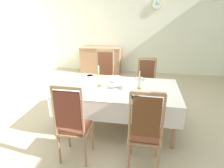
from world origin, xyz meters
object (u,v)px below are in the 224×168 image
object	(u,v)px
candlestick_west	(99,78)
spoon_secondary	(85,76)
chair_south_b	(145,131)
chair_north_b	(146,81)
candlestick_east	(139,82)
bowl_near_left	(106,77)
chair_north_a	(104,77)
bowl_near_right	(90,76)
bowl_far_left	(140,79)
bowl_far_right	(136,99)
mounted_clock	(157,4)
dining_table	(119,91)
spoon_primary	(101,78)
soup_tureen	(114,81)
sideboard	(101,60)
chair_south_a	(73,124)

from	to	relation	value
candlestick_west	spoon_secondary	xyz separation A→B (m)	(-0.42, 0.48, -0.15)
chair_south_b	chair_north_b	bearing A→B (deg)	90.00
candlestick_east	candlestick_west	bearing A→B (deg)	180.00
chair_south_b	bowl_near_left	distance (m)	1.68
chair_north_b	spoon_secondary	distance (m)	1.40
chair_north_a	spoon_secondary	world-z (taller)	chair_north_a
bowl_near_right	bowl_far_left	world-z (taller)	bowl_near_right
bowl_far_left	bowl_far_right	xyz separation A→B (m)	(-0.02, -0.96, 0.01)
bowl_far_right	mounted_clock	bearing A→B (deg)	84.92
candlestick_west	dining_table	bearing A→B (deg)	0.00
spoon_primary	mounted_clock	world-z (taller)	mounted_clock
soup_tureen	chair_north_a	bearing A→B (deg)	111.88
chair_south_b	sideboard	world-z (taller)	chair_south_b
chair_north_a	chair_north_b	distance (m)	0.98
spoon_primary	spoon_secondary	xyz separation A→B (m)	(-0.34, 0.02, 0.00)
chair_south_a	bowl_far_left	bearing A→B (deg)	60.56
soup_tureen	spoon_secondary	size ratio (longest dim) A/B	1.70
mounted_clock	chair_north_a	bearing A→B (deg)	-115.28
chair_south_b	chair_south_a	bearing A→B (deg)	-179.99
dining_table	sideboard	world-z (taller)	sideboard
dining_table	chair_south_b	bearing A→B (deg)	-64.17
chair_south_a	chair_north_a	xyz separation A→B (m)	(0.00, 2.04, 0.01)
candlestick_west	sideboard	distance (m)	3.39
candlestick_east	mounted_clock	size ratio (longest dim) A/B	0.99
bowl_near_left	chair_south_a	bearing A→B (deg)	-96.80
chair_south_b	dining_table	bearing A→B (deg)	115.83
dining_table	spoon_primary	world-z (taller)	spoon_primary
bowl_near_left	bowl_near_right	distance (m)	0.35
chair_north_b	candlestick_east	distance (m)	1.08
candlestick_west	bowl_near_left	distance (m)	0.46
candlestick_east	spoon_primary	distance (m)	0.93
sideboard	dining_table	bearing A→B (deg)	108.71
candlestick_east	bowl_near_left	distance (m)	0.81
chair_south_a	mounted_clock	world-z (taller)	mounted_clock
chair_south_b	bowl_far_right	xyz separation A→B (m)	(-0.16, 0.53, 0.20)
candlestick_east	spoon_secondary	size ratio (longest dim) A/B	1.83
chair_north_b	bowl_far_left	world-z (taller)	chair_north_b
bowl_far_right	dining_table	bearing A→B (deg)	124.16
dining_table	chair_south_b	size ratio (longest dim) A/B	1.73
chair_south_b	mounted_clock	distance (m)	4.84
dining_table	mounted_clock	distance (m)	3.91
chair_south_a	bowl_near_left	distance (m)	1.48
dining_table	candlestick_west	bearing A→B (deg)	-180.00
bowl_near_right	chair_south_a	bearing A→B (deg)	-83.11
dining_table	chair_south_a	distance (m)	1.13
chair_south_b	bowl_near_right	world-z (taller)	chair_south_b
chair_north_a	candlestick_west	bearing A→B (deg)	97.02
candlestick_east	bowl_far_right	bearing A→B (deg)	-93.16
chair_south_a	sideboard	xyz separation A→B (m)	(-0.62, 4.29, -0.16)
chair_north_a	candlestick_east	bearing A→B (deg)	129.71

